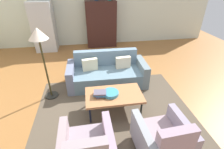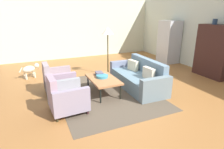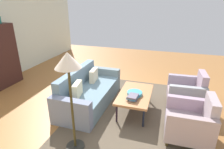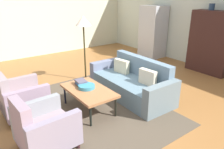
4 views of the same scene
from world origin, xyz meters
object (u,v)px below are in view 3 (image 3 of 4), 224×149
at_px(book_stack, 133,97).
at_px(armchair_left, 192,122).
at_px(couch, 87,93).
at_px(fruit_bowl, 135,93).
at_px(armchair_right, 188,93).
at_px(floor_lamp, 69,70).
at_px(coffee_table, 135,95).

bearing_deg(book_stack, armchair_left, -104.67).
distance_m(couch, armchair_left, 2.43).
distance_m(fruit_bowl, book_stack, 0.23).
relative_size(fruit_bowl, book_stack, 1.13).
bearing_deg(armchair_right, floor_lamp, 133.69).
height_order(armchair_left, fruit_bowl, armchair_left).
xyz_separation_m(armchair_left, fruit_bowl, (0.53, 1.17, 0.15)).
bearing_deg(floor_lamp, couch, 16.17).
distance_m(coffee_table, armchair_right, 1.32).
xyz_separation_m(coffee_table, floor_lamp, (-1.46, 0.76, 1.03)).
xyz_separation_m(couch, armchair_left, (-0.60, -2.35, 0.06)).
distance_m(fruit_bowl, floor_lamp, 1.85).
height_order(book_stack, floor_lamp, floor_lamp).
xyz_separation_m(coffee_table, fruit_bowl, (-0.07, 0.00, 0.07)).
distance_m(armchair_right, floor_lamp, 3.03).
relative_size(armchair_left, fruit_bowl, 2.63).
bearing_deg(couch, armchair_left, 76.56).
bearing_deg(floor_lamp, armchair_right, -43.07).
xyz_separation_m(armchair_left, book_stack, (0.30, 1.16, 0.17)).
height_order(fruit_bowl, book_stack, book_stack).
bearing_deg(book_stack, coffee_table, 0.83).
relative_size(fruit_bowl, floor_lamp, 0.19).
height_order(coffee_table, armchair_right, armchair_right).
distance_m(armchair_left, floor_lamp, 2.38).
distance_m(coffee_table, floor_lamp, 1.94).
xyz_separation_m(couch, floor_lamp, (-1.46, -0.42, 1.16)).
relative_size(armchair_right, book_stack, 2.98).
bearing_deg(armchair_left, book_stack, 74.27).
bearing_deg(couch, book_stack, 76.91).
bearing_deg(armchair_right, coffee_table, 114.13).
distance_m(coffee_table, fruit_bowl, 0.10).
relative_size(couch, floor_lamp, 1.23).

